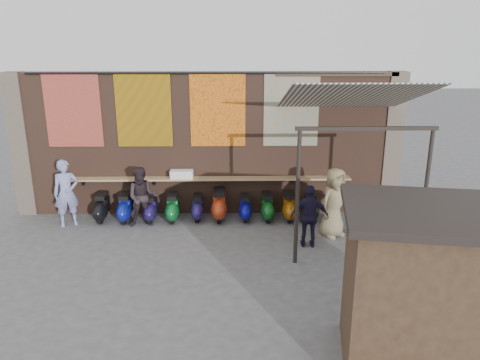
{
  "coord_description": "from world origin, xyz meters",
  "views": [
    {
      "loc": [
        0.68,
        -10.18,
        4.95
      ],
      "look_at": [
        0.88,
        1.2,
        1.41
      ],
      "focal_mm": 35.0,
      "sensor_mm": 36.0,
      "label": 1
    }
  ],
  "objects": [
    {
      "name": "tapestry_orange",
      "position": [
        0.3,
        2.48,
        3.0
      ],
      "size": [
        1.5,
        0.02,
        2.0
      ],
      "primitive_type": "cube",
      "color": "orange",
      "rests_on": "brick_wall"
    },
    {
      "name": "awning_post_right",
      "position": [
        4.9,
        -0.6,
        1.55
      ],
      "size": [
        0.09,
        0.09,
        3.1
      ],
      "primitive_type": "cylinder",
      "color": "black",
      "rests_on": "ground"
    },
    {
      "name": "tapestry_sun",
      "position": [
        -1.7,
        2.48,
        3.0
      ],
      "size": [
        1.5,
        0.02,
        2.0
      ],
      "primitive_type": "cube",
      "color": "orange",
      "rests_on": "brick_wall"
    },
    {
      "name": "scooter_stool_1",
      "position": [
        -2.27,
        1.96,
        0.38
      ],
      "size": [
        0.36,
        0.81,
        0.77
      ],
      "primitive_type": null,
      "color": "navy",
      "rests_on": "ground"
    },
    {
      "name": "awning_post_left",
      "position": [
        2.1,
        -0.6,
        1.55
      ],
      "size": [
        0.09,
        0.09,
        3.1
      ],
      "primitive_type": "cylinder",
      "color": "black",
      "rests_on": "ground"
    },
    {
      "name": "diner_left",
      "position": [
        -3.75,
        1.71,
        0.91
      ],
      "size": [
        0.78,
        0.67,
        1.82
      ],
      "primitive_type": "imported",
      "rotation": [
        0.0,
        0.0,
        0.43
      ],
      "color": "#7B81B3",
      "rests_on": "ground"
    },
    {
      "name": "tapestry_multi",
      "position": [
        2.3,
        2.48,
        3.0
      ],
      "size": [
        1.5,
        0.02,
        2.0
      ],
      "primitive_type": "cube",
      "color": "teal",
      "rests_on": "brick_wall"
    },
    {
      "name": "tapestry_redgold",
      "position": [
        -3.6,
        2.48,
        3.0
      ],
      "size": [
        1.5,
        0.02,
        2.0
      ],
      "primitive_type": "cube",
      "color": "maroon",
      "rests_on": "brick_wall"
    },
    {
      "name": "stall_roof",
      "position": [
        3.58,
        -4.04,
        2.54
      ],
      "size": [
        2.86,
        2.38,
        0.12
      ],
      "primitive_type": "cube",
      "rotation": [
        0.0,
        0.0,
        -0.17
      ],
      "color": "black",
      "rests_on": "market_stall"
    },
    {
      "name": "stall_shelf",
      "position": [
        3.73,
        -3.16,
        0.91
      ],
      "size": [
        1.89,
        0.42,
        0.06
      ],
      "primitive_type": "cube",
      "rotation": [
        0.0,
        0.0,
        -0.17
      ],
      "color": "#473321",
      "rests_on": "market_stall"
    },
    {
      "name": "scooter_stool_6",
      "position": [
        1.04,
        1.99,
        0.35
      ],
      "size": [
        0.33,
        0.73,
        0.69
      ],
      "primitive_type": null,
      "color": "#0C0C86",
      "rests_on": "ground"
    },
    {
      "name": "scooter_stool_4",
      "position": [
        -0.29,
        2.03,
        0.34
      ],
      "size": [
        0.32,
        0.72,
        0.68
      ],
      "primitive_type": null,
      "color": "navy",
      "rests_on": "ground"
    },
    {
      "name": "shopper_grey",
      "position": [
        4.67,
        -0.91,
        0.78
      ],
      "size": [
        1.16,
        1.04,
        1.56
      ],
      "primitive_type": "imported",
      "rotation": [
        0.0,
        0.0,
        2.56
      ],
      "color": "#4E4E53",
      "rests_on": "ground"
    },
    {
      "name": "shelf_box",
      "position": [
        -0.72,
        2.3,
        1.24
      ],
      "size": [
        0.63,
        0.27,
        0.23
      ],
      "primitive_type": "cube",
      "color": "white",
      "rests_on": "eating_counter"
    },
    {
      "name": "shopper_tan",
      "position": [
        3.26,
        0.86,
        0.9
      ],
      "size": [
        1.05,
        0.98,
        1.8
      ],
      "primitive_type": "imported",
      "rotation": [
        0.0,
        0.0,
        0.63
      ],
      "color": "#7E7050",
      "rests_on": "ground"
    },
    {
      "name": "eating_counter",
      "position": [
        0.0,
        2.33,
        1.1
      ],
      "size": [
        8.0,
        0.32,
        0.05
      ],
      "primitive_type": "cube",
      "color": "#9E7A51",
      "rests_on": "brick_wall"
    },
    {
      "name": "ground",
      "position": [
        0.0,
        0.0,
        0.0
      ],
      "size": [
        70.0,
        70.0,
        0.0
      ],
      "primitive_type": "plane",
      "color": "#474749",
      "rests_on": "ground"
    },
    {
      "name": "awning_ledger",
      "position": [
        3.5,
        2.49,
        3.95
      ],
      "size": [
        3.3,
        0.08,
        0.12
      ],
      "primitive_type": "cube",
      "color": "#33261C",
      "rests_on": "brick_wall"
    },
    {
      "name": "scooter_stool_7",
      "position": [
        1.65,
        2.0,
        0.37
      ],
      "size": [
        0.35,
        0.78,
        0.74
      ],
      "primitive_type": null,
      "color": "#0F4F19",
      "rests_on": "ground"
    },
    {
      "name": "scooter_stool_2",
      "position": [
        -1.56,
        1.97,
        0.35
      ],
      "size": [
        0.34,
        0.75,
        0.71
      ],
      "primitive_type": null,
      "color": "#1B1246",
      "rests_on": "ground"
    },
    {
      "name": "scooter_stool_8",
      "position": [
        2.25,
        1.98,
        0.38
      ],
      "size": [
        0.36,
        0.8,
        0.76
      ],
      "primitive_type": null,
      "color": "#80480B",
      "rests_on": "ground"
    },
    {
      "name": "awning_header",
      "position": [
        3.5,
        -0.6,
        3.08
      ],
      "size": [
        3.0,
        0.08,
        0.08
      ],
      "primitive_type": "cube",
      "color": "black",
      "rests_on": "awning_post_left"
    },
    {
      "name": "scooter_stool_0",
      "position": [
        -2.93,
        2.01,
        0.38
      ],
      "size": [
        0.36,
        0.8,
        0.76
      ],
      "primitive_type": null,
      "color": "black",
      "rests_on": "ground"
    },
    {
      "name": "scooter_stool_5",
      "position": [
        0.32,
        2.02,
        0.42
      ],
      "size": [
        0.4,
        0.89,
        0.84
      ],
      "primitive_type": null,
      "color": "#A43215",
      "rests_on": "ground"
    },
    {
      "name": "market_stall",
      "position": [
        3.58,
        -4.04,
        1.24
      ],
      "size": [
        2.55,
        2.08,
        2.48
      ],
      "primitive_type": "cube",
      "rotation": [
        0.0,
        0.0,
        -0.17
      ],
      "color": "black",
      "rests_on": "ground"
    },
    {
      "name": "stall_sign",
      "position": [
        3.73,
        -3.16,
        1.8
      ],
      "size": [
        1.19,
        0.24,
        0.5
      ],
      "primitive_type": "cube",
      "rotation": [
        0.0,
        0.0,
        -0.17
      ],
      "color": "gold",
      "rests_on": "market_stall"
    },
    {
      "name": "diner_right",
      "position": [
        -1.71,
        1.6,
        0.82
      ],
      "size": [
        0.85,
        0.69,
        1.64
      ],
      "primitive_type": "imported",
      "rotation": [
        0.0,
        0.0,
        0.09
      ],
      "color": "black",
      "rests_on": "ground"
    },
    {
      "name": "hang_rail",
      "position": [
        0.0,
        2.47,
        3.98
      ],
      "size": [
        9.5,
        0.06,
        0.06
      ],
      "primitive_type": "cylinder",
      "rotation": [
        0.0,
        1.57,
        0.0
      ],
      "color": "black",
      "rests_on": "brick_wall"
    },
    {
      "name": "shopper_navy",
      "position": [
        2.54,
        0.24,
        0.78
      ],
      "size": [
        0.94,
        0.46,
        1.56
      ],
      "primitive_type": "imported",
      "rotation": [
        0.0,
        0.0,
        3.06
      ],
      "color": "black",
      "rests_on": "ground"
    },
    {
      "name": "pier_left",
      "position": [
        -5.2,
        2.7,
        2.0
      ],
      "size": [
        0.5,
        0.5,
        4.0
      ],
      "primitive_type": "cube",
      "color": "#4C4238",
      "rests_on": "ground"
    },
    {
      "name": "pier_right",
      "position": [
        5.2,
        2.7,
        2.0
      ],
      "size": [
        0.5,
        0.5,
        4.0
      ],
      "primitive_type": "cube",
      "color": "#4C4238",
      "rests_on": "ground"
    },
    {
      "name": "scooter_stool_3",
      "position": [
        -0.97,
        1.96,
        0.37
      ],
      "size": [
        0.35,
        0.78,
        0.74
      ],
      "primitive_type": null,
      "color": "#0D5C25",
      "rests_on": "ground"
    },
    {
      "name": "scooter_stool_9",
      "position": [
        2.89,
        2.02,
        0.36
      ],
      "size": [
        0.34,
        0.75,
        0.71
      ],
      "primitive_type": null,
      "color": "black",
      "rests_on": "ground"
    },
    {
      "name": "awning_canvas",
      "position": [
        3.5,
        0.9,
        3.55
      ],
      "size": [
        3.2,
        3.28,
        0.97
      ],
      "primitive_type": "cube",
      "rotation": [
        -0.28,
        0.0,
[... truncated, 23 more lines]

